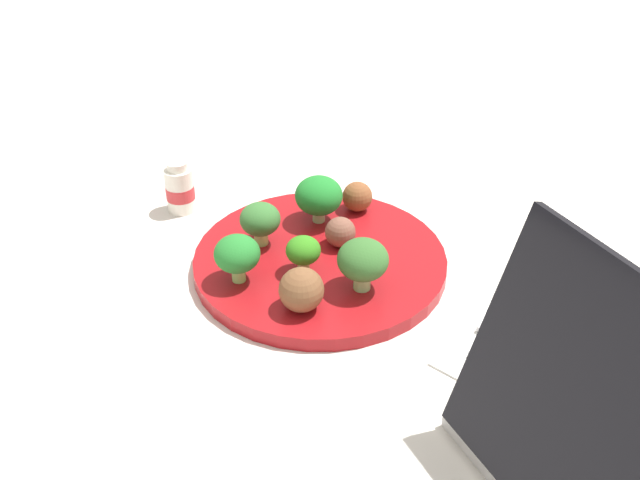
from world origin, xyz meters
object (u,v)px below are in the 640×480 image
object	(u,v)px
broccoli_floret_back_right	(260,220)
fork	(523,375)
broccoli_floret_mid_left	(303,251)
meatball_far_rim	(301,290)
plate	(320,261)
meatball_center	(357,197)
yogurt_bottle	(180,189)
meatball_mid_right	(340,232)
broccoli_floret_front_right	(237,254)
broccoli_floret_near_rim	(363,261)
napkin	(539,372)
knife	(541,354)
broccoli_floret_front_left	(319,196)

from	to	relation	value
broccoli_floret_back_right	fork	size ratio (longest dim) A/B	0.42
broccoli_floret_mid_left	meatball_far_rim	size ratio (longest dim) A/B	0.93
plate	meatball_center	distance (m)	0.11
broccoli_floret_mid_left	yogurt_bottle	size ratio (longest dim) A/B	0.63
meatball_mid_right	fork	size ratio (longest dim) A/B	0.29
broccoli_floret_front_right	meatball_far_rim	world-z (taller)	broccoli_floret_front_right
broccoli_floret_near_rim	plate	bearing A→B (deg)	-14.98
broccoli_floret_front_right	meatball_center	world-z (taller)	broccoli_floret_front_right
plate	broccoli_floret_mid_left	size ratio (longest dim) A/B	6.66
fork	broccoli_floret_front_right	bearing A→B (deg)	12.93
meatball_mid_right	meatball_center	size ratio (longest dim) A/B	0.95
broccoli_floret_back_right	broccoli_floret_mid_left	size ratio (longest dim) A/B	1.20
meatball_far_rim	broccoli_floret_near_rim	bearing A→B (deg)	-113.24
broccoli_floret_back_right	meatball_mid_right	xyz separation A→B (m)	(-0.07, -0.05, -0.01)
broccoli_floret_back_right	broccoli_floret_mid_left	xyz separation A→B (m)	(-0.07, 0.01, -0.01)
napkin	knife	xyz separation A→B (m)	(0.01, -0.02, 0.00)
broccoli_floret_mid_left	knife	xyz separation A→B (m)	(-0.25, -0.05, -0.03)
broccoli_floret_near_rim	meatball_mid_right	xyz separation A→B (m)	(0.07, -0.05, -0.02)
broccoli_floret_front_left	knife	size ratio (longest dim) A/B	0.39
fork	meatball_mid_right	bearing A→B (deg)	-11.72
knife	broccoli_floret_mid_left	bearing A→B (deg)	10.89
fork	yogurt_bottle	distance (m)	0.47
broccoli_floret_front_left	meatball_center	xyz separation A→B (m)	(-0.02, -0.05, -0.02)
meatball_mid_right	napkin	size ratio (longest dim) A/B	0.20
meatball_mid_right	knife	size ratio (longest dim) A/B	0.24
plate	meatball_mid_right	distance (m)	0.04
napkin	yogurt_bottle	distance (m)	0.48
meatball_center	meatball_far_rim	bearing A→B (deg)	110.40
yogurt_bottle	plate	bearing A→B (deg)	-176.36
broccoli_floret_back_right	fork	world-z (taller)	broccoli_floret_back_right
broccoli_floret_mid_left	meatball_mid_right	world-z (taller)	broccoli_floret_mid_left
broccoli_floret_front_left	yogurt_bottle	size ratio (longest dim) A/B	0.85
fork	broccoli_floret_near_rim	bearing A→B (deg)	-0.96
napkin	meatball_far_rim	bearing A→B (deg)	19.63
plate	broccoli_floret_front_left	size ratio (longest dim) A/B	4.92
broccoli_floret_near_rim	meatball_mid_right	distance (m)	0.08
broccoli_floret_near_rim	meatball_far_rim	world-z (taller)	broccoli_floret_near_rim
meatball_mid_right	knife	xyz separation A→B (m)	(-0.25, 0.02, -0.03)
yogurt_bottle	broccoli_floret_front_right	bearing A→B (deg)	156.64
plate	meatball_far_rim	world-z (taller)	meatball_far_rim
broccoli_floret_front_left	fork	size ratio (longest dim) A/B	0.47
yogurt_bottle	meatball_far_rim	bearing A→B (deg)	164.83
broccoli_floret_back_right	yogurt_bottle	bearing A→B (deg)	-3.97
broccoli_floret_front_left	meatball_far_rim	world-z (taller)	broccoli_floret_front_left
meatball_far_rim	fork	bearing A→B (deg)	-163.91
meatball_center	yogurt_bottle	size ratio (longest dim) A/B	0.54
knife	napkin	bearing A→B (deg)	110.44
plate	napkin	bearing A→B (deg)	178.96
broccoli_floret_near_rim	broccoli_floret_mid_left	size ratio (longest dim) A/B	1.36
meatball_mid_right	knife	bearing A→B (deg)	176.32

